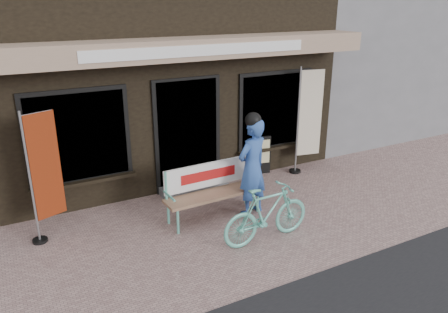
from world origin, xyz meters
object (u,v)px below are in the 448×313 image
person (252,165)px  bicycle (267,214)px  nobori_red (43,174)px  bench (211,186)px  menu_stand (261,155)px  nobori_cream (308,119)px

person → bicycle: 1.04m
person → nobori_red: 3.30m
bench → menu_stand: 2.18m
bench → bicycle: (0.37, -1.14, -0.09)m
menu_stand → person: bearing=-116.5°
bicycle → nobori_red: 3.43m
bench → nobori_cream: (2.72, 0.90, 0.63)m
nobori_red → nobori_cream: (5.27, 0.36, 0.10)m
nobori_cream → bench: bearing=-150.5°
bicycle → menu_stand: bicycle is taller
person → nobori_cream: nobori_cream is taller
person → nobori_red: size_ratio=0.87×
nobori_red → nobori_cream: size_ratio=0.91×
bench → person: person is taller
bicycle → nobori_red: (-2.92, 1.68, 0.62)m
bicycle → nobori_cream: nobori_cream is taller
person → nobori_red: (-3.20, 0.78, 0.18)m
nobori_cream → menu_stand: 1.24m
nobori_cream → nobori_red: bearing=-164.9°
nobori_cream → menu_stand: nobori_cream is taller
person → menu_stand: (1.14, 1.48, -0.47)m
bicycle → nobori_red: nobori_red is taller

